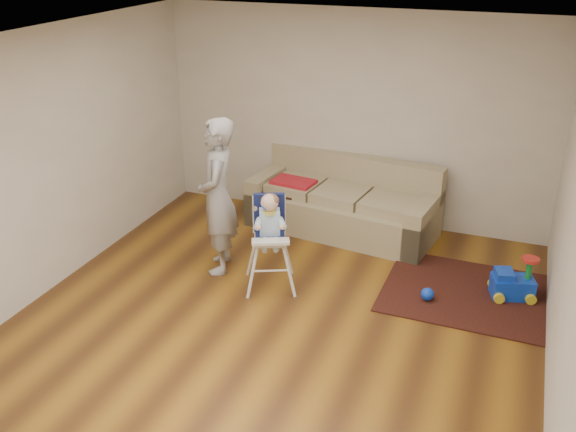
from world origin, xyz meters
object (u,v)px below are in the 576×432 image
(toy_ball, at_px, (427,294))
(ride_on_toy, at_px, (514,277))
(high_chair, at_px, (270,243))
(adult, at_px, (218,197))
(sofa, at_px, (342,198))
(side_table, at_px, (282,206))

(toy_ball, bearing_deg, ride_on_toy, 25.59)
(toy_ball, relative_size, high_chair, 0.13)
(ride_on_toy, distance_m, adult, 3.24)
(toy_ball, height_order, high_chair, high_chair)
(sofa, distance_m, toy_ball, 1.91)
(sofa, height_order, high_chair, high_chair)
(side_table, height_order, high_chair, high_chair)
(side_table, distance_m, adult, 1.54)
(side_table, bearing_deg, sofa, 4.38)
(side_table, height_order, ride_on_toy, side_table)
(high_chair, height_order, adult, adult)
(side_table, bearing_deg, ride_on_toy, -16.83)
(side_table, xyz_separation_m, adult, (-0.22, -1.38, 0.64))
(toy_ball, bearing_deg, side_table, 148.88)
(sofa, distance_m, adult, 1.81)
(side_table, distance_m, high_chair, 1.64)
(toy_ball, relative_size, adult, 0.08)
(side_table, xyz_separation_m, toy_ball, (2.11, -1.27, -0.15))
(sofa, distance_m, ride_on_toy, 2.35)
(sofa, relative_size, ride_on_toy, 5.31)
(ride_on_toy, distance_m, high_chair, 2.56)
(side_table, xyz_separation_m, ride_on_toy, (2.92, -0.88, 0.01))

